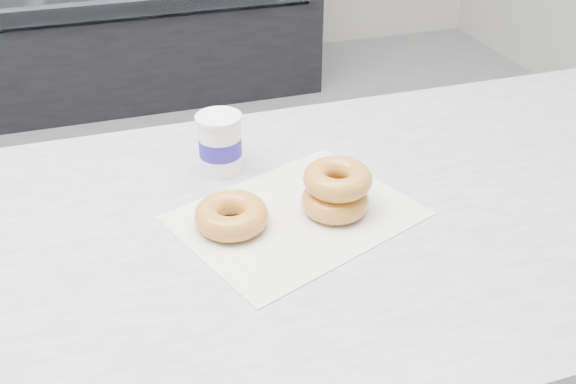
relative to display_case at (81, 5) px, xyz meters
name	(u,v)px	position (x,y,z in m)	size (l,w,h in m)	color
ground	(145,376)	(0.00, -2.12, -0.49)	(5.00, 5.00, 0.00)	gray
display_case	(81,5)	(0.00, 0.00, 0.00)	(2.40, 0.74, 1.25)	black
wax_paper	(296,216)	(0.26, -2.71, 0.41)	(0.34, 0.26, 0.00)	silver
donut_single	(231,215)	(0.16, -2.71, 0.43)	(0.11, 0.11, 0.04)	gold
donut_stack	(336,190)	(0.32, -2.72, 0.45)	(0.12, 0.12, 0.07)	gold
coffee_cup	(220,143)	(0.18, -2.54, 0.46)	(0.08, 0.08, 0.10)	white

